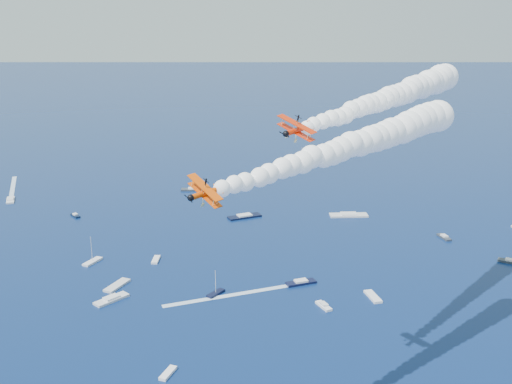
{
  "coord_description": "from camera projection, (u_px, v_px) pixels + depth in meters",
  "views": [
    {
      "loc": [
        -2.58,
        -75.59,
        79.01
      ],
      "look_at": [
        0.16,
        24.59,
        49.07
      ],
      "focal_mm": 42.21,
      "sensor_mm": 36.0,
      "label": 1
    }
  ],
  "objects": [
    {
      "name": "smoke_trail_lead",
      "position": [
        386.0,
        99.0,
        135.69
      ],
      "size": [
        69.65,
        69.51,
        12.03
      ],
      "primitive_type": null,
      "rotation": [
        0.0,
        0.0,
        3.96
      ],
      "color": "white"
    },
    {
      "name": "boat_wakes",
      "position": [
        44.0,
        271.0,
        191.42
      ],
      "size": [
        128.49,
        214.97,
        0.04
      ],
      "color": "white",
      "rests_on": "ground"
    },
    {
      "name": "biplane_trail",
      "position": [
        206.0,
        193.0,
        92.95
      ],
      "size": [
        10.55,
        10.95,
        7.37
      ],
      "primitive_type": null,
      "rotation": [
        -0.37,
        0.07,
        3.83
      ],
      "color": "#E24904"
    },
    {
      "name": "biplane_lead",
      "position": [
        297.0,
        130.0,
        112.79
      ],
      "size": [
        12.04,
        12.17,
        7.9
      ],
      "primitive_type": null,
      "rotation": [
        -0.3,
        0.07,
        3.96
      ],
      "color": "red"
    },
    {
      "name": "spectator_boats",
      "position": [
        262.0,
        259.0,
        199.68
      ],
      "size": [
        211.78,
        162.59,
        0.7
      ],
      "color": "silver",
      "rests_on": "ground"
    },
    {
      "name": "smoke_trail_trail",
      "position": [
        347.0,
        147.0,
        113.01
      ],
      "size": [
        69.61,
        68.58,
        12.03
      ],
      "primitive_type": null,
      "rotation": [
        0.0,
        0.0,
        3.83
      ],
      "color": "white"
    }
  ]
}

